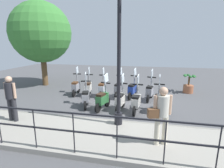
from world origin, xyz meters
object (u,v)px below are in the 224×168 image
Objects in this scene: scooter_near_4 at (86,97)px; scooter_far_5 at (76,86)px; scooter_far_2 at (119,88)px; scooter_far_3 at (102,88)px; pedestrian_distant at (11,95)px; scooter_near_2 at (120,100)px; scooter_far_0 at (150,91)px; scooter_near_0 at (159,101)px; scooter_near_3 at (103,99)px; pedestrian_with_bag at (162,112)px; scooter_far_4 at (88,87)px; scooter_far_1 at (133,89)px; lamp_post_near at (119,65)px; tree_large at (41,33)px; potted_palm at (189,85)px.

scooter_far_5 is at bearing 19.68° from scooter_near_4.
scooter_far_2 is 0.88m from scooter_far_3.
pedestrian_distant is 4.09m from scooter_near_2.
scooter_near_0 is at bearing -155.43° from scooter_far_0.
pedestrian_distant reaches higher than scooter_far_2.
scooter_near_3 and scooter_far_2 have the same top height.
scooter_far_4 is at bearing 21.46° from pedestrian_with_bag.
pedestrian_with_bag is 1.03× the size of scooter_far_4.
scooter_near_3 is at bearing 163.98° from scooter_far_1.
lamp_post_near is at bearing -133.43° from scooter_near_3.
scooter_far_0 and scooter_far_3 have the same top height.
tree_large is at bearing 66.43° from scooter_far_3.
scooter_near_3 is 1.00× the size of scooter_far_1.
scooter_near_3 is 1.00× the size of scooter_far_3.
pedestrian_distant is at bearing 116.26° from scooter_near_0.
potted_palm is 3.85m from scooter_near_0.
scooter_far_1 is at bearing -2.87° from scooter_near_2.
scooter_near_0 is 1.00× the size of scooter_far_5.
scooter_near_2 is at bearing -145.97° from scooter_far_3.
pedestrian_distant is at bearing 150.28° from scooter_far_4.
potted_palm is 5.49m from scooter_near_3.
scooter_far_3 is at bearing 43.50° from scooter_near_2.
scooter_far_2 and scooter_far_5 have the same top height.
scooter_far_1 is at bearing 118.08° from potted_palm.
scooter_near_2 and scooter_near_4 have the same top height.
scooter_near_4 is (0.16, 0.82, 0.00)m from scooter_near_3.
potted_palm is at bearing -71.25° from scooter_far_3.
scooter_far_1 is (3.45, -0.16, -1.67)m from lamp_post_near.
scooter_far_5 is at bearing 99.85° from scooter_far_0.
pedestrian_distant is 0.29× the size of tree_large.
scooter_near_3 is (-0.06, 0.76, 0.00)m from scooter_near_2.
potted_palm is at bearing -79.76° from scooter_far_5.
scooter_far_1 and scooter_far_2 have the same top height.
potted_palm is (-0.04, -9.19, -3.03)m from tree_large.
pedestrian_with_bag is at bearing -123.35° from scooter_near_3.
scooter_near_0 and scooter_far_3 have the same top height.
pedestrian_with_bag is 4.60m from scooter_far_1.
scooter_near_0 is at bearing -19.80° from pedestrian_with_bag.
scooter_far_3 and scooter_far_5 have the same top height.
scooter_far_0 and scooter_far_4 have the same top height.
scooter_far_3 is (3.33, 1.44, -1.67)m from lamp_post_near.
potted_palm is 0.69× the size of scooter_far_2.
scooter_near_2 is at bearing 12.19° from pedestrian_with_bag.
potted_palm is 6.05m from scooter_near_4.
lamp_post_near reaches higher than scooter_far_0.
pedestrian_distant is at bearing 129.03° from potted_palm.
tree_large is 3.51× the size of scooter_near_2.
scooter_far_3 is (1.65, -0.32, 0.00)m from scooter_near_4.
scooter_near_0 is at bearing -78.14° from scooter_near_2.
scooter_near_0 is at bearing -114.98° from tree_large.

